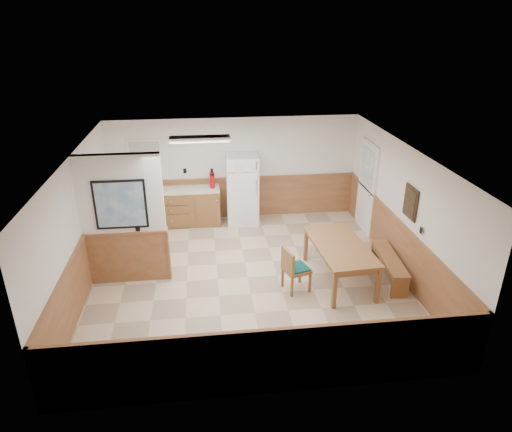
{
  "coord_description": "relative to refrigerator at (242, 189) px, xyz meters",
  "views": [
    {
      "loc": [
        -0.76,
        -7.61,
        4.68
      ],
      "look_at": [
        0.21,
        0.4,
        1.12
      ],
      "focal_mm": 32.0,
      "sensor_mm": 36.0,
      "label": 1
    }
  ],
  "objects": [
    {
      "name": "kitchen_window",
      "position": [
        -2.25,
        0.35,
        0.7
      ],
      "size": [
        0.8,
        0.04,
        1.0
      ],
      "color": "white",
      "rests_on": "back_wall"
    },
    {
      "name": "ceiling",
      "position": [
        -0.15,
        -2.63,
        1.65
      ],
      "size": [
        6.0,
        6.0,
        0.02
      ],
      "primitive_type": "cube",
      "color": "silver",
      "rests_on": "back_wall"
    },
    {
      "name": "left_wall",
      "position": [
        -3.15,
        -2.63,
        0.4
      ],
      "size": [
        0.02,
        6.0,
        2.5
      ],
      "primitive_type": "cube",
      "color": "white",
      "rests_on": "ground"
    },
    {
      "name": "exterior_door",
      "position": [
        2.81,
        -0.73,
        0.2
      ],
      "size": [
        0.07,
        1.02,
        2.15
      ],
      "color": "white",
      "rests_on": "ground"
    },
    {
      "name": "kitchen_counter",
      "position": [
        -1.36,
        0.05,
        -0.39
      ],
      "size": [
        2.2,
        0.61,
        1.0
      ],
      "color": "brown",
      "rests_on": "ground"
    },
    {
      "name": "dining_chair",
      "position": [
        0.61,
        -3.18,
        -0.35
      ],
      "size": [
        0.69,
        0.56,
        0.85
      ],
      "rotation": [
        0.0,
        0.0,
        0.3
      ],
      "color": "#9B5C38",
      "rests_on": "ground"
    },
    {
      "name": "partition_wall",
      "position": [
        -2.4,
        -2.43,
        0.38
      ],
      "size": [
        1.5,
        0.2,
        2.5
      ],
      "color": "white",
      "rests_on": "ground"
    },
    {
      "name": "dining_bench",
      "position": [
        2.55,
        -2.96,
        -0.51
      ],
      "size": [
        0.46,
        1.51,
        0.45
      ],
      "rotation": [
        0.0,
        0.0,
        -0.09
      ],
      "color": "#9B5C38",
      "rests_on": "ground"
    },
    {
      "name": "dining_table",
      "position": [
        1.57,
        -2.92,
        -0.19
      ],
      "size": [
        1.04,
        1.9,
        0.75
      ],
      "rotation": [
        0.0,
        0.0,
        0.07
      ],
      "color": "#9B5C38",
      "rests_on": "ground"
    },
    {
      "name": "soap_bottle",
      "position": [
        -2.49,
        0.01,
        0.16
      ],
      "size": [
        0.07,
        0.07,
        0.21
      ],
      "primitive_type": "cylinder",
      "rotation": [
        0.0,
        0.0,
        -0.02
      ],
      "color": "#198D2D",
      "rests_on": "kitchen_counter"
    },
    {
      "name": "wall_painting",
      "position": [
        2.82,
        -2.93,
        0.7
      ],
      "size": [
        0.04,
        0.5,
        0.6
      ],
      "color": "#372216",
      "rests_on": "right_wall"
    },
    {
      "name": "refrigerator",
      "position": [
        0.0,
        0.0,
        0.0
      ],
      "size": [
        0.77,
        0.73,
        1.69
      ],
      "rotation": [
        0.0,
        0.0,
        -0.03
      ],
      "color": "white",
      "rests_on": "ground"
    },
    {
      "name": "wainscot_left",
      "position": [
        -3.13,
        -2.63,
        -0.35
      ],
      "size": [
        0.04,
        6.0,
        1.0
      ],
      "primitive_type": "cube",
      "color": "#A16840",
      "rests_on": "ground"
    },
    {
      "name": "right_wall",
      "position": [
        2.85,
        -2.63,
        0.4
      ],
      "size": [
        0.02,
        6.0,
        2.5
      ],
      "primitive_type": "cube",
      "color": "white",
      "rests_on": "ground"
    },
    {
      "name": "back_wall",
      "position": [
        -0.15,
        0.37,
        0.4
      ],
      "size": [
        6.0,
        0.02,
        2.5
      ],
      "primitive_type": "cube",
      "color": "white",
      "rests_on": "ground"
    },
    {
      "name": "wainscot_right",
      "position": [
        2.83,
        -2.63,
        -0.35
      ],
      "size": [
        0.04,
        6.0,
        1.0
      ],
      "primitive_type": "cube",
      "color": "#A16840",
      "rests_on": "ground"
    },
    {
      "name": "ground",
      "position": [
        -0.15,
        -2.63,
        -0.85
      ],
      "size": [
        6.0,
        6.0,
        0.0
      ],
      "primitive_type": "plane",
      "color": "beige",
      "rests_on": "ground"
    },
    {
      "name": "fluorescent_fixture",
      "position": [
        -0.95,
        -1.33,
        1.6
      ],
      "size": [
        1.2,
        0.3,
        0.09
      ],
      "color": "white",
      "rests_on": "ceiling"
    },
    {
      "name": "wainscot_back",
      "position": [
        -0.15,
        0.35,
        -0.35
      ],
      "size": [
        6.0,
        0.04,
        1.0
      ],
      "primitive_type": "cube",
      "color": "#A16840",
      "rests_on": "ground"
    },
    {
      "name": "fire_extinguisher",
      "position": [
        -0.71,
        0.05,
        0.26
      ],
      "size": [
        0.13,
        0.13,
        0.48
      ],
      "rotation": [
        0.0,
        0.0,
        -0.08
      ],
      "color": "#BC0A13",
      "rests_on": "kitchen_counter"
    }
  ]
}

